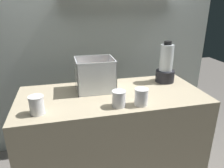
{
  "coord_description": "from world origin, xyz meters",
  "views": [
    {
      "loc": [
        -0.35,
        -1.45,
        1.55
      ],
      "look_at": [
        0.0,
        0.0,
        0.98
      ],
      "focal_mm": 34.39,
      "sensor_mm": 36.0,
      "label": 1
    }
  ],
  "objects_px": {
    "carrot_display_bin": "(95,80)",
    "juice_cup_pomegranate_left": "(119,99)",
    "juice_cup_mango_middle": "(141,98)",
    "juice_cup_carrot_far_left": "(37,106)",
    "blender_pitcher": "(166,66)"
  },
  "relations": [
    {
      "from": "juice_cup_carrot_far_left",
      "to": "juice_cup_mango_middle",
      "type": "xyz_separation_m",
      "value": [
        0.67,
        -0.04,
        -0.0
      ]
    },
    {
      "from": "juice_cup_carrot_far_left",
      "to": "juice_cup_mango_middle",
      "type": "bearing_deg",
      "value": -3.14
    },
    {
      "from": "carrot_display_bin",
      "to": "juice_cup_pomegranate_left",
      "type": "relative_size",
      "value": 2.65
    },
    {
      "from": "carrot_display_bin",
      "to": "juice_cup_pomegranate_left",
      "type": "distance_m",
      "value": 0.34
    },
    {
      "from": "carrot_display_bin",
      "to": "juice_cup_pomegranate_left",
      "type": "xyz_separation_m",
      "value": [
        0.1,
        -0.32,
        -0.03
      ]
    },
    {
      "from": "juice_cup_mango_middle",
      "to": "juice_cup_pomegranate_left",
      "type": "bearing_deg",
      "value": 174.86
    },
    {
      "from": "carrot_display_bin",
      "to": "juice_cup_mango_middle",
      "type": "bearing_deg",
      "value": -53.23
    },
    {
      "from": "juice_cup_carrot_far_left",
      "to": "juice_cup_mango_middle",
      "type": "relative_size",
      "value": 1.01
    },
    {
      "from": "carrot_display_bin",
      "to": "juice_cup_mango_middle",
      "type": "relative_size",
      "value": 2.51
    },
    {
      "from": "juice_cup_carrot_far_left",
      "to": "carrot_display_bin",
      "type": "bearing_deg",
      "value": 35.93
    },
    {
      "from": "blender_pitcher",
      "to": "juice_cup_mango_middle",
      "type": "bearing_deg",
      "value": -133.71
    },
    {
      "from": "juice_cup_pomegranate_left",
      "to": "juice_cup_mango_middle",
      "type": "height_order",
      "value": "juice_cup_mango_middle"
    },
    {
      "from": "blender_pitcher",
      "to": "juice_cup_pomegranate_left",
      "type": "height_order",
      "value": "blender_pitcher"
    },
    {
      "from": "juice_cup_carrot_far_left",
      "to": "juice_cup_pomegranate_left",
      "type": "bearing_deg",
      "value": -2.55
    },
    {
      "from": "blender_pitcher",
      "to": "juice_cup_mango_middle",
      "type": "height_order",
      "value": "blender_pitcher"
    }
  ]
}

